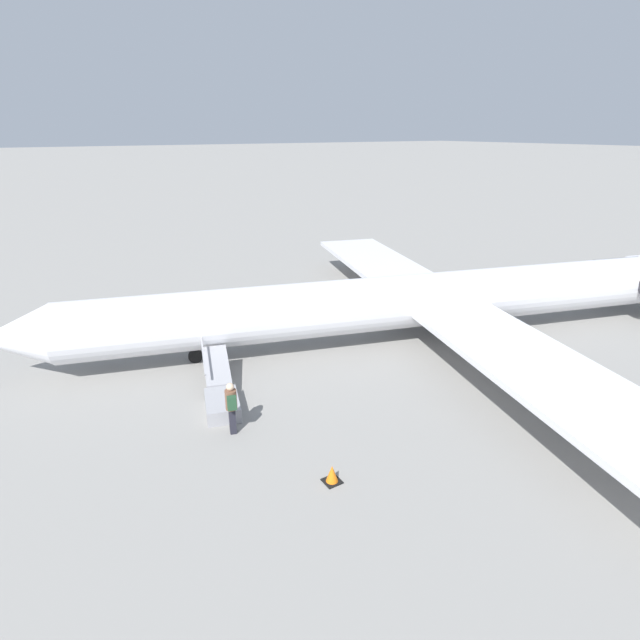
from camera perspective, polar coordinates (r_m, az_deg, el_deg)
The scene contains 5 objects.
ground_plane at distance 23.17m, azimuth 9.93°, elevation -2.14°, with size 600.00×600.00×0.00m, color gray.
airplane_main at distance 22.93m, azimuth 12.36°, elevation 2.37°, with size 33.86×26.67×6.21m.
boarding_stairs at distance 17.72m, azimuth -11.25°, elevation -8.56°, with size 2.12×4.13×1.59m.
passenger at distance 15.87m, azimuth -10.08°, elevation -9.54°, with size 0.42×0.57×1.74m.
traffic_cone_near_stairs at distance 14.13m, azimuth 1.39°, elevation -17.24°, with size 0.47×0.47×0.51m.
Camera 1 is at (14.53, 15.66, 8.98)m, focal length 28.00 mm.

